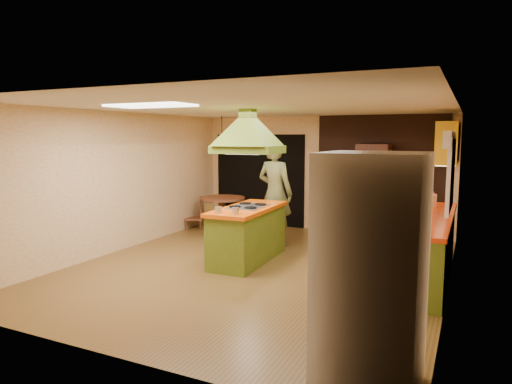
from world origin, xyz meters
The scene contains 21 objects.
ground centered at (0.00, 0.00, 0.00)m, with size 6.50×6.50×0.00m, color brown.
room_walls centered at (0.00, 0.00, 1.25)m, with size 5.50×6.50×6.50m.
ceiling_plane centered at (0.00, 0.00, 2.50)m, with size 6.50×6.50×0.00m, color silver.
brick_panel centered at (1.25, 3.23, 1.25)m, with size 2.64×0.03×2.50m, color #381E14.
nook_opening centered at (-1.50, 3.23, 1.05)m, with size 2.20×0.03×2.10m, color black.
right_counter centered at (2.45, 0.60, 0.46)m, with size 0.62×3.05×0.92m.
upper_cabinets centered at (2.57, 2.20, 1.95)m, with size 0.34×1.40×0.70m, color yellow.
window_right centered at (2.70, 0.40, 1.77)m, with size 0.12×1.35×1.06m.
fluor_panel centered at (-1.10, -1.20, 2.48)m, with size 1.20×0.60×0.03m, color white.
kitchen_island centered at (-0.33, 0.28, 0.46)m, with size 0.79×1.84×0.92m.
range_hood centered at (-0.33, 0.28, 2.25)m, with size 1.06×0.78×0.80m.
man centered at (-0.38, 1.53, 0.99)m, with size 0.72×0.48×1.99m, color brown.
refrigerator centered at (2.28, -2.75, 0.97)m, with size 0.80×0.76×1.94m, color silver.
wall_oven centered at (1.17, 2.95, 0.95)m, with size 0.63×0.60×1.91m.
dining_table centered at (-1.93, 2.24, 0.52)m, with size 0.98×0.98×0.74m.
chair_left centered at (-2.63, 2.14, 0.35)m, with size 0.39×0.39×0.70m, color brown, non-canonical shape.
chair_near centered at (-1.68, 1.59, 0.36)m, with size 0.39×0.39×0.71m, color brown, non-canonical shape.
pendant_lamp centered at (-1.93, 2.24, 1.90)m, with size 0.34×0.34×0.22m, color #FF9E3F.
canister_large centered at (2.40, 1.63, 1.02)m, with size 0.13×0.13×0.20m, color beige.
canister_medium centered at (2.40, 1.46, 1.02)m, with size 0.14×0.14×0.20m, color #F3E5C3.
canister_small centered at (2.40, 1.43, 0.99)m, with size 0.11×0.11×0.14m, color #FFEFCD.
Camera 1 is at (2.97, -6.35, 2.07)m, focal length 32.00 mm.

